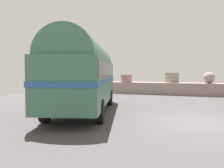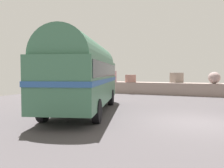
# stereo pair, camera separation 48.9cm
# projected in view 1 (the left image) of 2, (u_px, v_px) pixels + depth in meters

# --- Properties ---
(ground) EXTENTS (32.00, 26.00, 0.02)m
(ground) POSITION_uv_depth(u_px,v_px,m) (198.00, 122.00, 9.60)
(ground) COLOR #454043
(breakwater) EXTENTS (31.36, 2.26, 2.37)m
(breakwater) POSITION_uv_depth(u_px,v_px,m) (203.00, 88.00, 20.51)
(breakwater) COLOR gray
(breakwater) RESTS_ON ground
(vintage_coach) EXTENTS (4.95, 8.90, 3.70)m
(vintage_coach) POSITION_uv_depth(u_px,v_px,m) (84.00, 72.00, 11.89)
(vintage_coach) COLOR black
(vintage_coach) RESTS_ON ground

